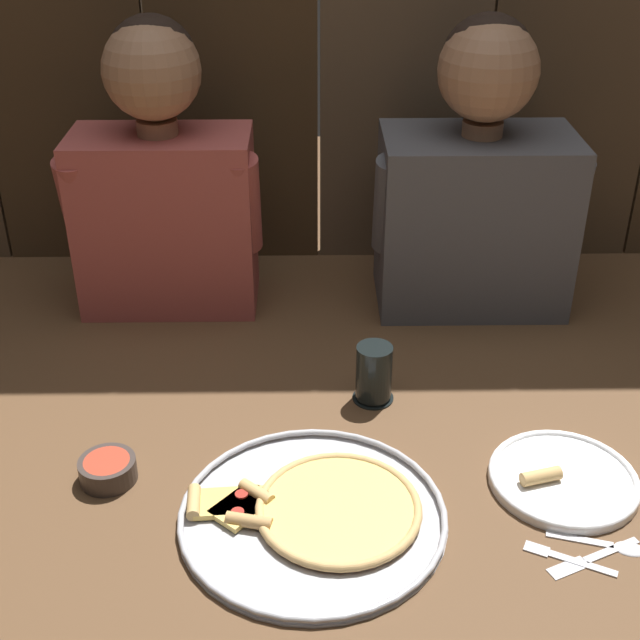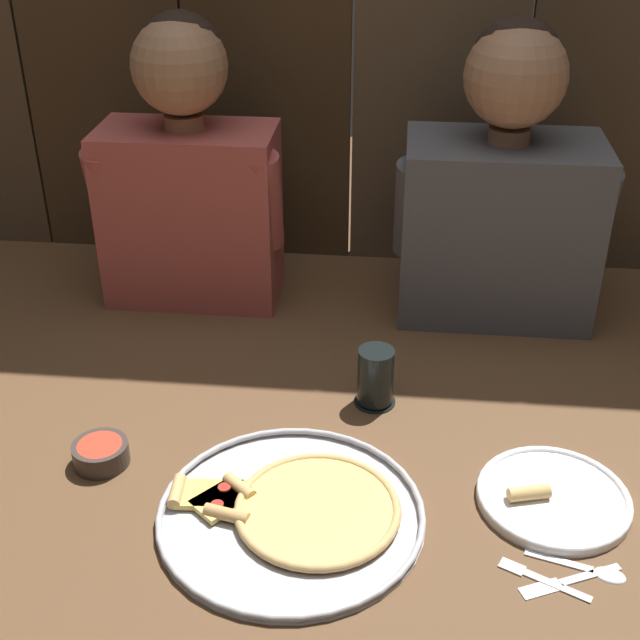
{
  "view_description": "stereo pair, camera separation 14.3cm",
  "coord_description": "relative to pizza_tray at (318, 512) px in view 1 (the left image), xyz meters",
  "views": [
    {
      "loc": [
        -0.02,
        -1.13,
        0.9
      ],
      "look_at": [
        -0.01,
        0.1,
        0.18
      ],
      "focal_mm": 47.99,
      "sensor_mm": 36.0,
      "label": 1
    },
    {
      "loc": [
        0.12,
        -1.12,
        0.9
      ],
      "look_at": [
        -0.01,
        0.1,
        0.18
      ],
      "focal_mm": 47.99,
      "sensor_mm": 36.0,
      "label": 2
    }
  ],
  "objects": [
    {
      "name": "ground_plane",
      "position": [
        0.01,
        0.18,
        -0.01
      ],
      "size": [
        3.2,
        3.2,
        0.0
      ],
      "primitive_type": "plane",
      "color": "brown"
    },
    {
      "name": "pizza_tray",
      "position": [
        0.0,
        0.0,
        0.0
      ],
      "size": [
        0.4,
        0.4,
        0.03
      ],
      "color": "#B2B2B7",
      "rests_on": "ground"
    },
    {
      "name": "dinner_plate",
      "position": [
        0.39,
        0.07,
        -0.0
      ],
      "size": [
        0.23,
        0.23,
        0.03
      ],
      "color": "white",
      "rests_on": "ground"
    },
    {
      "name": "drinking_glass",
      "position": [
        0.1,
        0.3,
        0.04
      ],
      "size": [
        0.07,
        0.07,
        0.11
      ],
      "color": "black",
      "rests_on": "ground"
    },
    {
      "name": "dipping_bowl",
      "position": [
        -0.33,
        0.09,
        0.01
      ],
      "size": [
        0.09,
        0.09,
        0.04
      ],
      "color": "#3D332D",
      "rests_on": "ground"
    },
    {
      "name": "table_fork",
      "position": [
        0.35,
        -0.09,
        -0.01
      ],
      "size": [
        0.12,
        0.07,
        0.01
      ],
      "color": "silver",
      "rests_on": "ground"
    },
    {
      "name": "table_knife",
      "position": [
        0.39,
        -0.09,
        -0.01
      ],
      "size": [
        0.15,
        0.08,
        0.01
      ],
      "color": "silver",
      "rests_on": "ground"
    },
    {
      "name": "table_spoon",
      "position": [
        0.42,
        -0.07,
        -0.01
      ],
      "size": [
        0.14,
        0.06,
        0.01
      ],
      "color": "silver",
      "rests_on": "ground"
    },
    {
      "name": "diner_left",
      "position": [
        -0.3,
        0.67,
        0.27
      ],
      "size": [
        0.4,
        0.2,
        0.6
      ],
      "color": "#AD4C47",
      "rests_on": "ground"
    },
    {
      "name": "diner_right",
      "position": [
        0.33,
        0.67,
        0.26
      ],
      "size": [
        0.42,
        0.23,
        0.6
      ],
      "color": "#4C4C51",
      "rests_on": "ground"
    }
  ]
}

